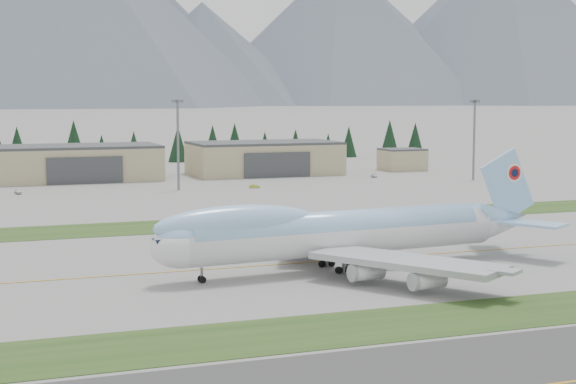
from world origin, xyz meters
name	(u,v)px	position (x,y,z in m)	size (l,w,h in m)	color
ground	(294,264)	(0.00, 0.00, 0.00)	(7000.00, 7000.00, 0.00)	slate
grass_strip_near	(408,322)	(0.00, -38.00, 0.00)	(400.00, 14.00, 0.08)	#264418
grass_strip_far	(217,224)	(0.00, 45.00, 0.00)	(400.00, 18.00, 0.08)	#264418
taxiway_line_main	(294,264)	(0.00, 0.00, 0.00)	(400.00, 0.40, 0.02)	orange
boeing_747_freighter	(339,232)	(4.69, -6.94, 5.75)	(66.31, 57.00, 17.45)	silver
hangar_center	(80,163)	(-15.00, 149.90, 5.39)	(48.00, 26.60, 10.80)	tan
hangar_right	(264,158)	(45.00, 149.90, 5.39)	(48.00, 26.60, 10.80)	tan
control_shed	(402,159)	(95.00, 148.00, 3.80)	(14.00, 12.00, 7.60)	tan
floodlight_masts	(79,132)	(-19.52, 109.35, 16.35)	(205.59, 7.44, 24.84)	slate
service_vehicle_a	(18,194)	(-35.12, 115.57, 0.00)	(1.38, 3.42, 1.17)	silver
service_vehicle_b	(255,188)	(28.45, 108.91, 0.00)	(1.11, 3.16, 1.04)	#9AAD2B
service_vehicle_c	(374,177)	(74.24, 127.22, 0.00)	(1.57, 3.87, 1.12)	silver
conifer_belt	(102,145)	(0.76, 211.63, 7.18)	(272.05, 15.50, 16.94)	black
mountain_ridge_front	(29,14)	(104.69, 2170.37, 226.99)	(4286.00, 1270.47, 524.53)	#454D5C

